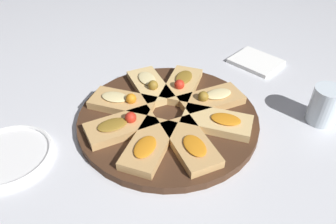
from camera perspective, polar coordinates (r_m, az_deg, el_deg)
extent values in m
plane|color=silver|center=(0.81, 0.00, -1.67)|extent=(3.00, 3.00, 0.00)
cylinder|color=#422819|center=(0.80, 0.00, -1.12)|extent=(0.44, 0.44, 0.02)
cube|color=tan|center=(0.88, 2.41, 4.67)|extent=(0.12, 0.18, 0.02)
ellipsoid|color=olive|center=(0.89, 2.80, 6.09)|extent=(0.06, 0.08, 0.01)
sphere|color=red|center=(0.85, 1.99, 4.80)|extent=(0.03, 0.03, 0.03)
cube|color=#DBB775|center=(0.87, -3.18, 4.50)|extent=(0.18, 0.15, 0.02)
ellipsoid|color=beige|center=(0.88, -3.69, 5.90)|extent=(0.08, 0.07, 0.01)
sphere|color=olive|center=(0.85, -2.63, 4.66)|extent=(0.03, 0.03, 0.03)
cube|color=tan|center=(0.82, -7.89, 1.61)|extent=(0.18, 0.12, 0.02)
ellipsoid|color=beige|center=(0.82, -9.24, 2.62)|extent=(0.08, 0.06, 0.01)
sphere|color=orange|center=(0.80, -6.45, 2.31)|extent=(0.03, 0.03, 0.03)
cube|color=tan|center=(0.75, -8.12, -2.53)|extent=(0.14, 0.18, 0.02)
ellipsoid|color=olive|center=(0.74, -9.66, -2.19)|extent=(0.07, 0.08, 0.01)
sphere|color=red|center=(0.75, -6.53, -0.97)|extent=(0.03, 0.03, 0.03)
cube|color=tan|center=(0.70, -3.31, -5.75)|extent=(0.12, 0.17, 0.02)
ellipsoid|color=orange|center=(0.68, -4.00, -6.05)|extent=(0.06, 0.08, 0.01)
cube|color=tan|center=(0.71, 3.89, -5.58)|extent=(0.18, 0.15, 0.02)
ellipsoid|color=orange|center=(0.69, 4.69, -5.84)|extent=(0.08, 0.07, 0.01)
cube|color=#DBB775|center=(0.77, 8.48, -1.71)|extent=(0.18, 0.12, 0.02)
ellipsoid|color=orange|center=(0.76, 10.05, -1.23)|extent=(0.08, 0.06, 0.01)
cube|color=tan|center=(0.83, 7.51, 2.09)|extent=(0.15, 0.18, 0.02)
ellipsoid|color=beige|center=(0.83, 8.78, 3.17)|extent=(0.07, 0.08, 0.01)
sphere|color=olive|center=(0.81, 6.15, 2.70)|extent=(0.03, 0.03, 0.03)
cylinder|color=white|center=(0.79, -26.01, -6.91)|extent=(0.19, 0.19, 0.01)
torus|color=white|center=(0.79, -26.16, -6.56)|extent=(0.19, 0.19, 0.01)
cylinder|color=silver|center=(0.87, 25.64, 1.07)|extent=(0.07, 0.07, 0.09)
cube|color=white|center=(1.07, 15.05, 8.49)|extent=(0.15, 0.14, 0.01)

